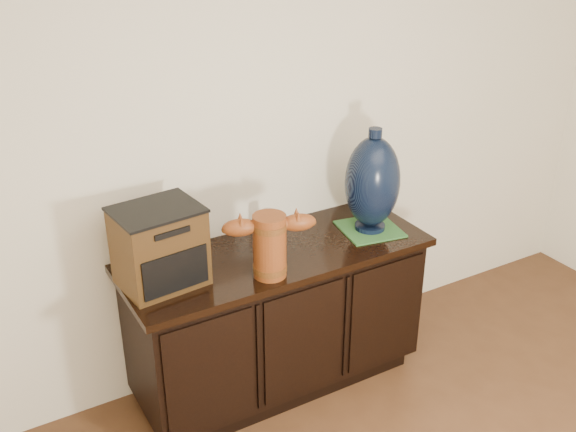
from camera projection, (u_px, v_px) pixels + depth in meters
sideboard at (277, 317)px, 3.29m from camera, size 1.46×0.56×0.75m
terracotta_vessel at (270, 242)px, 2.86m from camera, size 0.40×0.20×0.29m
tv_radio at (159, 247)px, 2.80m from camera, size 0.38×0.32×0.35m
green_mat at (370, 229)px, 3.33m from camera, size 0.32×0.32×0.01m
lamp_base at (372, 182)px, 3.22m from camera, size 0.31×0.31×0.52m
spray_can at (268, 225)px, 3.20m from camera, size 0.05×0.05×0.16m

